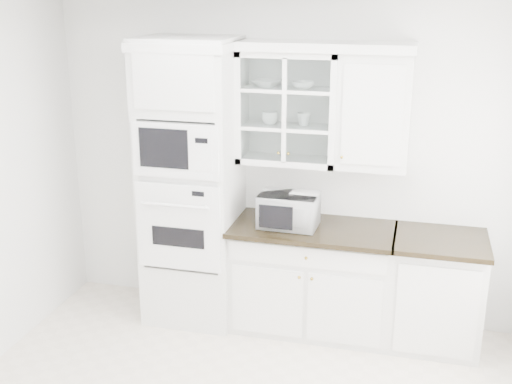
# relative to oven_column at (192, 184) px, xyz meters

# --- Properties ---
(room_shell) EXTENTS (4.00, 3.50, 2.70)m
(room_shell) POSITION_rel_oven_column_xyz_m (0.75, -0.99, 0.58)
(room_shell) COLOR white
(room_shell) RESTS_ON ground
(oven_column) EXTENTS (0.76, 0.68, 2.40)m
(oven_column) POSITION_rel_oven_column_xyz_m (0.00, 0.00, 0.00)
(oven_column) COLOR silver
(oven_column) RESTS_ON ground
(base_cabinet_run) EXTENTS (1.32, 0.67, 0.92)m
(base_cabinet_run) POSITION_rel_oven_column_xyz_m (1.03, 0.03, -0.74)
(base_cabinet_run) COLOR silver
(base_cabinet_run) RESTS_ON ground
(extra_base_cabinet) EXTENTS (0.72, 0.67, 0.92)m
(extra_base_cabinet) POSITION_rel_oven_column_xyz_m (2.03, 0.03, -0.74)
(extra_base_cabinet) COLOR silver
(extra_base_cabinet) RESTS_ON ground
(upper_cabinet_glass) EXTENTS (0.80, 0.33, 0.90)m
(upper_cabinet_glass) POSITION_rel_oven_column_xyz_m (0.78, 0.17, 0.65)
(upper_cabinet_glass) COLOR silver
(upper_cabinet_glass) RESTS_ON room_shell
(upper_cabinet_solid) EXTENTS (0.55, 0.33, 0.90)m
(upper_cabinet_solid) POSITION_rel_oven_column_xyz_m (1.46, 0.17, 0.65)
(upper_cabinet_solid) COLOR silver
(upper_cabinet_solid) RESTS_ON room_shell
(crown_molding) EXTENTS (2.14, 0.38, 0.07)m
(crown_molding) POSITION_rel_oven_column_xyz_m (0.68, 0.14, 1.14)
(crown_molding) COLOR white
(crown_molding) RESTS_ON room_shell
(countertop_microwave) EXTENTS (0.48, 0.40, 0.27)m
(countertop_microwave) POSITION_rel_oven_column_xyz_m (0.83, -0.01, -0.14)
(countertop_microwave) COLOR white
(countertop_microwave) RESTS_ON base_cabinet_run
(bowl_a) EXTENTS (0.27, 0.27, 0.05)m
(bowl_a) POSITION_rel_oven_column_xyz_m (0.60, 0.17, 0.84)
(bowl_a) COLOR white
(bowl_a) RESTS_ON upper_cabinet_glass
(bowl_b) EXTENTS (0.19, 0.19, 0.05)m
(bowl_b) POSITION_rel_oven_column_xyz_m (0.89, 0.16, 0.84)
(bowl_b) COLOR white
(bowl_b) RESTS_ON upper_cabinet_glass
(cup_a) EXTENTS (0.16, 0.16, 0.10)m
(cup_a) POSITION_rel_oven_column_xyz_m (0.63, 0.15, 0.56)
(cup_a) COLOR white
(cup_a) RESTS_ON upper_cabinet_glass
(cup_b) EXTENTS (0.14, 0.14, 0.10)m
(cup_b) POSITION_rel_oven_column_xyz_m (0.90, 0.18, 0.56)
(cup_b) COLOR white
(cup_b) RESTS_ON upper_cabinet_glass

